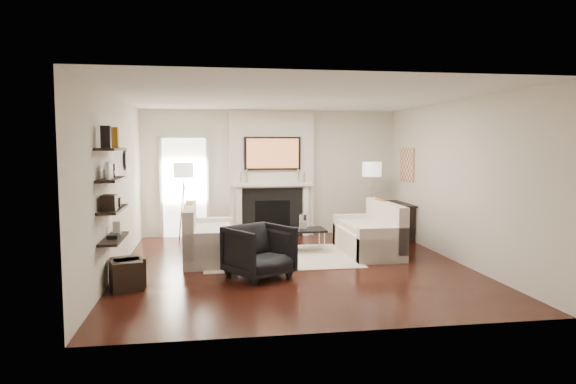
{
  "coord_description": "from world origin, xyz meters",
  "views": [
    {
      "loc": [
        -1.36,
        -8.07,
        1.95
      ],
      "look_at": [
        0.0,
        0.6,
        1.15
      ],
      "focal_mm": 32.0,
      "sensor_mm": 36.0,
      "label": 1
    }
  ],
  "objects": [
    {
      "name": "coffee_leg_ne",
      "position": [
        0.71,
        0.86,
        0.19
      ],
      "size": [
        0.02,
        0.02,
        0.38
      ],
      "primitive_type": "cylinder",
      "color": "silver",
      "rests_on": "floor"
    },
    {
      "name": "decor_magfile_b",
      "position": [
        -2.62,
        -0.79,
        2.06
      ],
      "size": [
        0.12,
        0.1,
        0.28
      ],
      "primitive_type": "cube",
      "color": "#AB6C15",
      "rests_on": "shelf_top"
    },
    {
      "name": "hallway_panel",
      "position": [
        -1.85,
        2.98,
        1.05
      ],
      "size": [
        0.9,
        0.02,
        2.1
      ],
      "primitive_type": "cube",
      "color": "white",
      "rests_on": "floor"
    },
    {
      "name": "lamp_right_post",
      "position": [
        2.05,
        2.29,
        0.6
      ],
      "size": [
        0.02,
        0.02,
        1.2
      ],
      "primitive_type": "cylinder",
      "color": "silver",
      "rests_on": "floor"
    },
    {
      "name": "door_trim_top",
      "position": [
        -1.85,
        2.96,
        2.13
      ],
      "size": [
        1.02,
        0.06,
        0.06
      ],
      "primitive_type": "cube",
      "color": "white",
      "rests_on": "wall_back"
    },
    {
      "name": "lamp_left_leg_b",
      "position": [
        -1.91,
        2.62,
        0.6
      ],
      "size": [
        0.14,
        0.22,
        1.23
      ],
      "primitive_type": "cylinder",
      "rotation": [
        0.18,
        0.0,
        0.52
      ],
      "color": "silver",
      "rests_on": "floor"
    },
    {
      "name": "candlestick_l_short",
      "position": [
        -0.68,
        2.7,
        1.27
      ],
      "size": [
        0.04,
        0.04,
        0.24
      ],
      "primitive_type": "cylinder",
      "color": "silver",
      "rests_on": "mantel_shelf"
    },
    {
      "name": "pillow_right_orange",
      "position": [
        1.82,
        1.07,
        0.73
      ],
      "size": [
        0.1,
        0.42,
        0.42
      ],
      "primitive_type": "cube",
      "color": "#AB6C15",
      "rests_on": "loveseat_right_cushion"
    },
    {
      "name": "ottoman_far",
      "position": [
        -2.47,
        -1.01,
        0.2
      ],
      "size": [
        0.5,
        0.5,
        0.4
      ],
      "primitive_type": "cube",
      "rotation": [
        0.0,
        0.0,
        0.32
      ],
      "color": "black",
      "rests_on": "floor"
    },
    {
      "name": "shelf_upper",
      "position": [
        -2.62,
        -1.0,
        1.5
      ],
      "size": [
        0.25,
        1.0,
        0.04
      ],
      "primitive_type": "cube",
      "color": "black",
      "rests_on": "wall_left"
    },
    {
      "name": "coffee_leg_sw",
      "position": [
        -0.29,
        1.3,
        0.19
      ],
      "size": [
        0.02,
        0.02,
        0.38
      ],
      "primitive_type": "cylinder",
      "color": "silver",
      "rests_on": "floor"
    },
    {
      "name": "clock_face",
      "position": [
        -2.71,
        0.9,
        1.7
      ],
      "size": [
        0.01,
        0.29,
        0.29
      ],
      "primitive_type": "cylinder",
      "rotation": [
        0.0,
        1.57,
        0.0
      ],
      "color": "white",
      "rests_on": "clock_rim"
    },
    {
      "name": "loveseat_left_arm_n",
      "position": [
        -1.34,
        -0.08,
        0.3
      ],
      "size": [
        0.85,
        0.18,
        0.6
      ],
      "primitive_type": "cube",
      "color": "beige",
      "rests_on": "floor"
    },
    {
      "name": "pillow_left_charcoal",
      "position": [
        -1.67,
        0.43,
        0.72
      ],
      "size": [
        0.1,
        0.4,
        0.4
      ],
      "primitive_type": "cube",
      "color": "black",
      "rests_on": "loveseat_left_cushion"
    },
    {
      "name": "coffee_table",
      "position": [
        0.21,
        1.08,
        0.4
      ],
      "size": [
        1.1,
        0.55,
        0.04
      ],
      "primitive_type": "cube",
      "color": "black",
      "rests_on": "floor"
    },
    {
      "name": "loveseat_right_arm_n",
      "position": [
        1.49,
        -0.04,
        0.3
      ],
      "size": [
        0.85,
        0.18,
        0.6
      ],
      "primitive_type": "cube",
      "color": "beige",
      "rests_on": "floor"
    },
    {
      "name": "loveseat_right_cushion",
      "position": [
        1.44,
        0.77,
        0.47
      ],
      "size": [
        0.63,
        1.44,
        0.1
      ],
      "primitive_type": "cube",
      "color": "beige",
      "rests_on": "loveseat_right_base"
    },
    {
      "name": "console_leg_s",
      "position": [
        2.57,
        2.62,
        0.35
      ],
      "size": [
        0.3,
        0.04,
        0.71
      ],
      "primitive_type": "cube",
      "color": "black",
      "rests_on": "floor"
    },
    {
      "name": "decor_box_small",
      "position": [
        -2.62,
        -0.83,
        1.18
      ],
      "size": [
        0.15,
        0.12,
        0.12
      ],
      "primitive_type": "cube",
      "color": "black",
      "rests_on": "shelf_lower"
    },
    {
      "name": "lamp_left_leg_c",
      "position": [
        -1.91,
        2.43,
        0.6
      ],
      "size": [
        0.14,
        0.22,
        1.23
      ],
      "primitive_type": "cylinder",
      "rotation": [
        0.18,
        0.0,
        2.62
      ],
      "color": "silver",
      "rests_on": "floor"
    },
    {
      "name": "coffee_leg_se",
      "position": [
        0.71,
        1.3,
        0.19
      ],
      "size": [
        0.02,
        0.02,
        0.38
      ],
      "primitive_type": "cylinder",
      "color": "silver",
      "rests_on": "floor"
    },
    {
      "name": "loveseat_right_base",
      "position": [
        1.49,
        0.77,
        0.21
      ],
      "size": [
        0.85,
        1.8,
        0.42
      ],
      "primitive_type": "cube",
      "color": "beige",
      "rests_on": "floor"
    },
    {
      "name": "decor_magfile_a",
      "position": [
        -2.62,
        -1.31,
        2.06
      ],
      "size": [
        0.12,
        0.1,
        0.28
      ],
      "primitive_type": "cube",
      "color": "black",
      "rests_on": "shelf_top"
    },
    {
      "name": "clock_rim",
      "position": [
        -2.73,
        0.9,
        1.7
      ],
      "size": [
        0.04,
        0.34,
        0.34
      ],
      "primitive_type": "cylinder",
      "rotation": [
        0.0,
        1.57,
        0.0
      ],
      "color": "black",
      "rests_on": "wall_left"
    },
    {
      "name": "loveseat_right_back",
      "position": [
        1.82,
        0.77,
        0.53
      ],
      "size": [
        0.18,
        1.8,
        0.8
      ],
      "primitive_type": "cube",
      "color": "beige",
      "rests_on": "floor"
    },
    {
      "name": "decor_frame_b",
      "position": [
        -2.62,
        -0.77,
        1.61
      ],
      "size": [
        0.04,
        0.22,
        0.18
      ],
      "primitive_type": "cube",
      "color": "black",
      "rests_on": "shelf_upper"
    },
    {
      "name": "tv_body",
      "position": [
        0.0,
        2.71,
        1.78
      ],
      "size": [
        1.2,
        0.06,
        0.7
      ],
      "primitive_type": "cube",
      "color": "black",
      "rests_on": "chimney_breast"
    },
    {
      "name": "lamp_right_leg_a",
      "position": [
        2.16,
        2.29,
        0.6
      ],
      "size": [
        0.25,
        0.02,
        1.23
      ],
      "primitive_type": "cylinder",
      "rotation": [
        0.18,
        0.0,
        4.71
      ],
      "color": "silver",
      "rests_on": "floor"
    },
    {
      "name": "lamp_left_leg_a",
      "position": [
        -1.74,
        2.53,
        0.6
      ],
      "size": [
        0.25,
        0.02,
        1.23
      ],
      "primitive_type": "cylinder",
      "rotation": [
        0.18,
        0.0,
        4.71
      ],
      "color": "silver",
      "rests_on": "floor"
    },
    {
      "name": "console_top",
      "position": [
        2.57,
        2.07,
        0.73
      ],
      "size": [
        0.35,
        1.2,
        0.04
      ],
      "primitive_type": "cube",
      "color": "black",
      "rests_on": "floor"
    },
    {
      "name": "decor_books",
      "position": [
        -2.62,
        -1.04,
        0.74
      ],
      "size": [
        0.14,
        0.2,
        0.05
      ],
      "primitive_type": "cube",
      "color": "black",
      "rests_on": "shelf_bottom"
    },
    {
      "name": "loveseat_left_base",
      "position": [
        -1.34,
        0.73,
        0.21
      ],
      "size": [
        0.85,
        1.8,
        0.42
      ],
      "primitive_type": "cube",
      "color": "beige",
      "rests_on": "floor"
    },
    {
      "name": "chimney_breast",
      "position": [
        0.0,
        2.88,
        1.35
      ],
      "size": [
        1.8,
        0.25,
        2.7
      ],
      "primitive_type": "cube",
      "color": "silver",
      "rests_on": "floor"
    },
    {
      "name": "loveseat_left_arm_s",
      "position": [
        -1.34,
        1.54,
        0.3
      ],
      "size": [
        0.85,
        0.18,
        0.6
      ],
      "primitive_type": "cube",
      "color": "beige",
      "rests_on": "floor"
    },
    {
      "name": "loveseat_left_cushion",
      "position": [
        -1.29,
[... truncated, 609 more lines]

